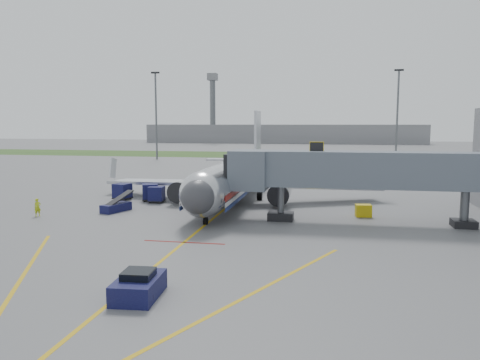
% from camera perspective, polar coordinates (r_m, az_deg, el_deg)
% --- Properties ---
extents(ground, '(400.00, 400.00, 0.00)m').
position_cam_1_polar(ground, '(37.59, -5.00, -6.08)').
color(ground, '#565659').
rests_on(ground, ground).
extents(grass_strip, '(300.00, 25.00, 0.01)m').
position_cam_1_polar(grass_strip, '(125.93, 6.14, 3.02)').
color(grass_strip, '#2D4C1E').
rests_on(grass_strip, ground).
extents(apron_markings, '(21.52, 50.00, 0.01)m').
position_cam_1_polar(apron_markings, '(30.76, -8.77, -9.07)').
color(apron_markings, gold).
rests_on(apron_markings, ground).
extents(airliner, '(32.10, 35.67, 10.25)m').
position_cam_1_polar(airliner, '(51.80, -0.47, 0.49)').
color(airliner, silver).
rests_on(airliner, ground).
extents(jet_bridge, '(25.30, 4.00, 6.90)m').
position_cam_1_polar(jet_bridge, '(40.55, 14.73, 1.07)').
color(jet_bridge, slate).
rests_on(jet_bridge, ground).
extents(light_mast_left, '(2.00, 0.44, 20.40)m').
position_cam_1_polar(light_mast_left, '(112.61, -10.19, 7.98)').
color(light_mast_left, '#595B60').
rests_on(light_mast_left, ground).
extents(light_mast_right, '(2.00, 0.44, 20.40)m').
position_cam_1_polar(light_mast_right, '(111.30, 18.63, 7.75)').
color(light_mast_right, '#595B60').
rests_on(light_mast_right, ground).
extents(distant_terminal, '(120.00, 14.00, 8.00)m').
position_cam_1_polar(distant_terminal, '(206.27, 5.17, 5.64)').
color(distant_terminal, slate).
rests_on(distant_terminal, ground).
extents(control_tower, '(4.00, 4.00, 30.00)m').
position_cam_1_polar(control_tower, '(206.59, -3.35, 9.35)').
color(control_tower, '#595B60').
rests_on(control_tower, ground).
extents(pushback_tug, '(2.19, 3.35, 1.34)m').
position_cam_1_polar(pushback_tug, '(23.86, -12.26, -12.50)').
color(pushback_tug, '#0E0C35').
rests_on(pushback_tug, ground).
extents(baggage_cart_a, '(1.73, 1.73, 1.72)m').
position_cam_1_polar(baggage_cart_a, '(50.95, -10.13, -1.73)').
color(baggage_cart_a, '#0E0C35').
rests_on(baggage_cart_a, ground).
extents(baggage_cart_b, '(2.24, 2.24, 1.85)m').
position_cam_1_polar(baggage_cart_b, '(52.21, -10.89, -1.47)').
color(baggage_cart_b, '#0E0C35').
rests_on(baggage_cart_b, ground).
extents(baggage_cart_c, '(2.01, 2.01, 1.79)m').
position_cam_1_polar(baggage_cart_c, '(53.63, -14.16, -1.36)').
color(baggage_cart_c, '#0E0C35').
rests_on(baggage_cart_c, ground).
extents(belt_loader, '(2.14, 3.89, 1.84)m').
position_cam_1_polar(belt_loader, '(46.64, -14.84, -3.17)').
color(belt_loader, '#0E0C35').
rests_on(belt_loader, ground).
extents(ground_power_cart, '(1.50, 1.09, 1.12)m').
position_cam_1_polar(ground_power_cart, '(44.03, 14.81, -3.64)').
color(ground_power_cart, yellow).
rests_on(ground_power_cart, ground).
extents(ramp_worker, '(0.67, 0.72, 1.65)m').
position_cam_1_polar(ramp_worker, '(46.51, -23.45, -3.08)').
color(ramp_worker, '#B0C817').
rests_on(ramp_worker, ground).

